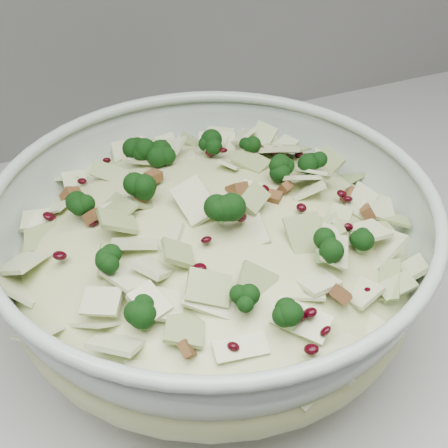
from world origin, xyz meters
The scene contains 2 objects.
mixing_bowl centered at (0.65, 1.60, 0.98)m, with size 0.48×0.48×0.15m.
salad centered at (0.65, 1.60, 1.00)m, with size 0.44×0.44×0.15m.
Camera 1 is at (0.50, 1.22, 1.36)m, focal length 50.00 mm.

